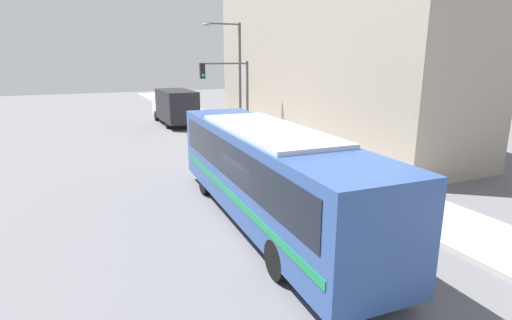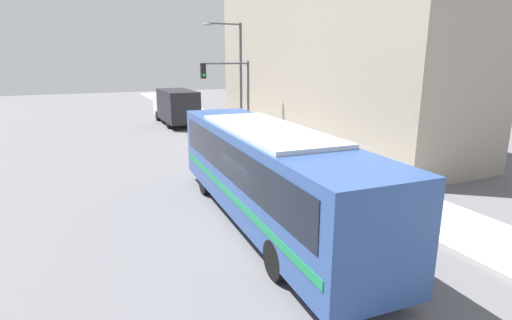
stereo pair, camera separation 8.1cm
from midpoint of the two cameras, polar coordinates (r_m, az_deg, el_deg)
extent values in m
plane|color=slate|center=(13.39, 0.39, -10.14)|extent=(120.00, 120.00, 0.00)
cube|color=#B7B2A8|center=(33.46, -4.70, 4.87)|extent=(3.18, 70.00, 0.15)
cube|color=#9E9384|center=(28.35, 9.61, 14.24)|extent=(6.00, 22.94, 11.19)
cube|color=#2D4C8C|center=(13.38, 1.30, -1.72)|extent=(3.16, 12.41, 2.79)
cube|color=black|center=(13.25, 1.31, 0.36)|extent=(3.15, 11.43, 1.17)
cube|color=#197F4C|center=(13.56, 1.29, -4.21)|extent=(3.18, 11.92, 0.24)
cube|color=silver|center=(13.06, 1.34, 4.38)|extent=(2.69, 6.87, 0.16)
cylinder|color=black|center=(17.56, -0.18, -2.26)|extent=(0.33, 1.08, 1.06)
cylinder|color=black|center=(16.87, -7.49, -3.08)|extent=(0.33, 1.08, 1.06)
cylinder|color=black|center=(11.63, 13.41, -11.64)|extent=(0.33, 1.08, 1.06)
cylinder|color=black|center=(10.57, 2.81, -14.02)|extent=(0.33, 1.08, 1.06)
cube|color=black|center=(34.36, -11.35, 7.65)|extent=(2.41, 5.64, 2.52)
cube|color=silver|center=(38.20, -12.72, 7.66)|extent=(2.29, 2.19, 1.78)
cylinder|color=black|center=(37.72, -14.09, 6.14)|extent=(0.25, 0.90, 0.90)
cylinder|color=black|center=(33.27, -12.58, 5.18)|extent=(0.25, 0.90, 0.90)
cylinder|color=#999999|center=(19.48, 8.14, -1.02)|extent=(0.23, 0.23, 0.58)
sphere|color=#999999|center=(19.38, 8.18, 0.01)|extent=(0.22, 0.22, 0.22)
cylinder|color=#999999|center=(19.36, 8.35, -1.02)|extent=(0.10, 0.14, 0.10)
cylinder|color=#47474C|center=(26.42, -1.33, 8.29)|extent=(0.16, 0.16, 5.23)
cylinder|color=#47474C|center=(25.68, -4.73, 13.58)|extent=(3.20, 0.11, 0.11)
cube|color=black|center=(25.24, -7.77, 12.47)|extent=(0.30, 0.24, 0.90)
sphere|color=#19D83F|center=(25.12, -7.65, 11.95)|extent=(0.18, 0.18, 0.18)
cylinder|color=#47474C|center=(24.48, 0.65, 2.84)|extent=(0.06, 0.06, 1.04)
cylinder|color=#4C4C51|center=(24.36, 0.66, 4.30)|extent=(0.14, 0.14, 0.22)
cylinder|color=#47474C|center=(27.71, -2.38, 11.08)|extent=(0.18, 0.18, 7.66)
cylinder|color=#47474C|center=(27.34, -4.79, 18.82)|extent=(2.27, 0.11, 0.11)
ellipsoid|color=gray|center=(26.96, -7.18, 18.65)|extent=(0.56, 0.28, 0.20)
cylinder|color=slate|center=(22.92, 5.48, 1.75)|extent=(0.28, 0.28, 0.86)
cylinder|color=beige|center=(22.76, 5.53, 3.68)|extent=(0.34, 0.34, 0.72)
sphere|color=tan|center=(22.68, 5.55, 4.86)|extent=(0.23, 0.23, 0.23)
camera|label=1|loc=(0.04, -90.14, -0.04)|focal=28.00mm
camera|label=2|loc=(0.04, 89.86, 0.04)|focal=28.00mm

